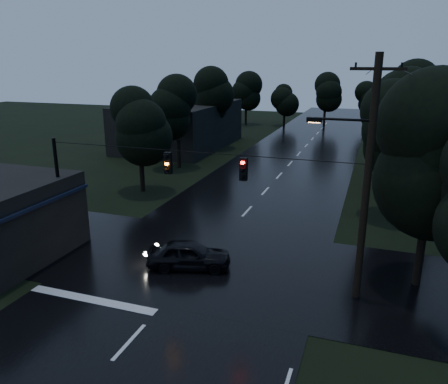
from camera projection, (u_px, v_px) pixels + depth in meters
The scene contains 15 objects.
main_road at pixel (279, 176), 38.24m from camera, with size 12.00×120.00×0.02m, color black.
cross_street at pixel (202, 261), 21.97m from camera, with size 60.00×9.00×0.02m, color black.
building_far_left at pixel (181, 125), 50.98m from camera, with size 10.00×16.00×5.00m, color black.
utility_pole_main at pixel (365, 178), 17.21m from camera, with size 3.50×0.30×10.00m.
utility_pole_far at pixel (384, 142), 32.70m from camera, with size 2.00×0.30×7.50m.
anchor_pole_left at pixel (60, 195), 22.57m from camera, with size 0.18×0.18×6.00m, color black.
span_signals at pixel (204, 165), 19.37m from camera, with size 15.00×0.37×1.12m.
tree_corner_near at pixel (434, 154), 17.99m from camera, with size 4.48×4.48×9.44m.
tree_left_a at pixel (139, 123), 32.34m from camera, with size 3.92×3.92×8.26m.
tree_left_b at pixel (178, 107), 39.65m from camera, with size 4.20×4.20×8.85m.
tree_left_c at pixel (211, 95), 48.77m from camera, with size 4.48×4.48×9.44m.
tree_right_a at pixel (400, 130), 26.55m from camera, with size 4.20×4.20×8.85m.
tree_right_b at pixel (405, 111), 33.49m from camera, with size 4.48×4.48×9.44m.
tree_right_c at pixel (407, 97), 42.23m from camera, with size 4.76×4.76×10.03m.
car at pixel (189, 255), 21.10m from camera, with size 1.62×4.03×1.37m, color black.
Camera 1 is at (7.63, -6.55, 9.68)m, focal length 35.00 mm.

